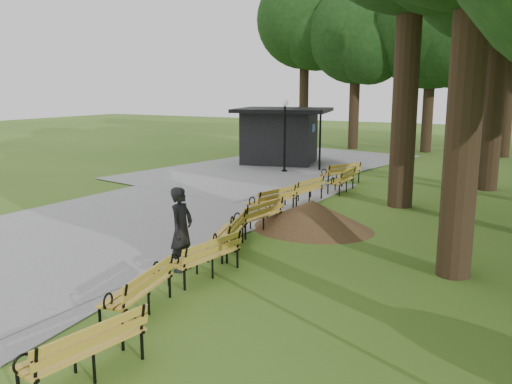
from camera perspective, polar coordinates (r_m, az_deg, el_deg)
The scene contains 15 objects.
ground at distance 12.50m, azimuth -6.37°, elevation -7.12°, with size 100.00×100.00×0.00m, color #3C641C.
path at distance 17.16m, azimuth -11.54°, elevation -2.14°, with size 12.00×38.00×0.06m, color gray.
person at distance 11.57m, azimuth -7.94°, elevation -3.95°, with size 0.67×0.44×1.83m, color black.
kiosk at distance 27.62m, azimuth 2.54°, elevation 5.98°, with size 4.54×3.95×2.84m, color black, non-canonical shape.
lamp_post at distance 24.64m, azimuth 3.09°, elevation 7.63°, with size 0.32×0.32×3.36m.
dirt_mound at distance 14.98m, azimuth 5.99°, elevation -2.42°, with size 2.92×2.92×0.81m, color #47301C.
bench_0 at distance 7.87m, azimuth -17.92°, elevation -15.53°, with size 1.90×0.64×0.88m, color gold, non-canonical shape.
bench_1 at distance 9.68m, azimuth -12.57°, elevation -10.11°, with size 1.90×0.64×0.88m, color gold, non-canonical shape.
bench_2 at distance 11.27m, azimuth -5.52°, elevation -6.81°, with size 1.90×0.64×0.88m, color gold, non-canonical shape.
bench_3 at distance 12.85m, azimuth -3.21°, elevation -4.51°, with size 1.90×0.64×0.88m, color gold, non-canonical shape.
bench_4 at distance 14.64m, azimuth 0.10°, elevation -2.55°, with size 1.90×0.64×0.88m, color gold, non-canonical shape.
bench_5 at distance 16.59m, azimuth 1.63°, elevation -0.91°, with size 1.90×0.64×0.88m, color gold, non-canonical shape.
bench_6 at distance 18.28m, azimuth 5.12°, elevation 0.18°, with size 1.90×0.64×0.88m, color gold, non-canonical shape.
bench_7 at distance 20.41m, azimuth 9.03°, elevation 1.23°, with size 1.90×0.64×0.88m, color gold, non-canonical shape.
bench_8 at distance 22.12m, azimuth 8.96°, elevation 1.99°, with size 1.90×0.64×0.88m, color gold, non-canonical shape.
Camera 1 is at (6.91, -9.66, 3.90)m, focal length 37.57 mm.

